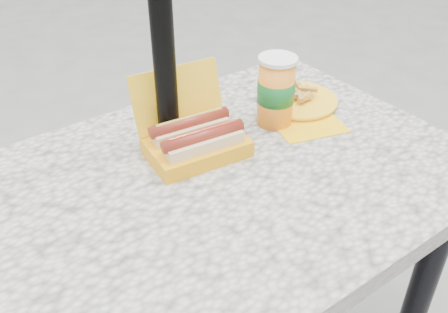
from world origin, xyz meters
TOP-DOWN VIEW (x-y plane):
  - picnic_table at (0.00, 0.00)m, footprint 1.20×0.80m
  - umbrella_pole at (0.00, 0.16)m, footprint 0.05×0.05m
  - hotdog_box at (0.03, 0.10)m, footprint 0.24×0.22m
  - fries_plate at (0.39, 0.13)m, footprint 0.27×0.30m
  - soda_cup at (0.28, 0.10)m, footprint 0.10×0.10m

SIDE VIEW (x-z plane):
  - picnic_table at x=0.00m, z-range 0.27..1.02m
  - fries_plate at x=0.39m, z-range 0.74..0.78m
  - hotdog_box at x=0.03m, z-range 0.70..0.88m
  - soda_cup at x=0.28m, z-range 0.75..0.93m
  - umbrella_pole at x=0.00m, z-range 0.00..2.20m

